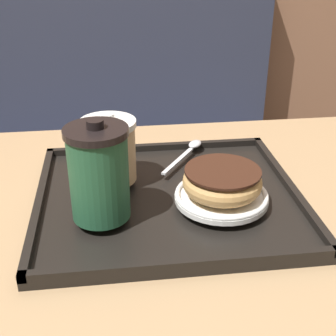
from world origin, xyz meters
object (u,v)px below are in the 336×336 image
object	(u,v)px
coffee_cup_rear	(109,150)
donut_chocolate_glazed	(222,181)
spoon	(190,149)
coffee_cup_front	(99,173)

from	to	relation	value
coffee_cup_rear	donut_chocolate_glazed	world-z (taller)	coffee_cup_rear
donut_chocolate_glazed	spoon	bearing A→B (deg)	95.61
coffee_cup_front	coffee_cup_rear	size ratio (longest dim) A/B	1.28
coffee_cup_front	donut_chocolate_glazed	size ratio (longest dim) A/B	1.23
coffee_cup_front	donut_chocolate_glazed	xyz separation A→B (m)	(0.19, 0.02, -0.04)
coffee_cup_rear	coffee_cup_front	bearing A→B (deg)	-97.63
coffee_cup_front	donut_chocolate_glazed	world-z (taller)	coffee_cup_front
coffee_cup_rear	spoon	xyz separation A→B (m)	(0.15, 0.09, -0.05)
coffee_cup_rear	donut_chocolate_glazed	size ratio (longest dim) A/B	0.96
donut_chocolate_glazed	coffee_cup_rear	bearing A→B (deg)	151.64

